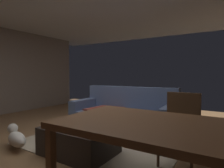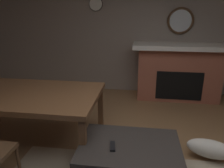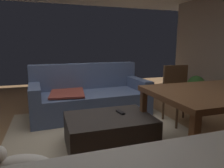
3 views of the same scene
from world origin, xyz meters
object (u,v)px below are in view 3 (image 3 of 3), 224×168
object	(u,v)px
couch	(89,97)
small_dog	(21,165)
ottoman_coffee_table	(109,132)
tv_remote	(120,112)
potted_plant	(196,86)
dining_chair_north	(178,91)

from	to	relation	value
couch	small_dog	size ratio (longest dim) A/B	3.50
ottoman_coffee_table	tv_remote	bearing A→B (deg)	22.44
ottoman_coffee_table	small_dog	bearing A→B (deg)	-158.13
couch	small_dog	bearing A→B (deg)	-120.00
potted_plant	tv_remote	bearing A→B (deg)	-147.62
potted_plant	small_dog	world-z (taller)	potted_plant
potted_plant	couch	bearing A→B (deg)	-172.81
dining_chair_north	potted_plant	xyz separation A→B (m)	(1.37, 1.18, -0.23)
small_dog	ottoman_coffee_table	bearing A→B (deg)	21.87
ottoman_coffee_table	dining_chair_north	bearing A→B (deg)	20.27
couch	tv_remote	xyz separation A→B (m)	(0.14, -1.27, 0.10)
dining_chair_north	potted_plant	distance (m)	1.82
ottoman_coffee_table	dining_chair_north	world-z (taller)	dining_chair_north
potted_plant	small_dog	size ratio (longest dim) A/B	0.89
dining_chair_north	small_dog	size ratio (longest dim) A/B	1.54
couch	potted_plant	size ratio (longest dim) A/B	3.92
ottoman_coffee_table	dining_chair_north	distance (m)	1.47
tv_remote	ottoman_coffee_table	bearing A→B (deg)	-166.10
couch	potted_plant	distance (m)	2.70
ottoman_coffee_table	tv_remote	distance (m)	0.28
couch	ottoman_coffee_table	xyz separation A→B (m)	(-0.03, -1.34, -0.11)
small_dog	dining_chair_north	bearing A→B (deg)	20.95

